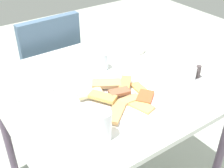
% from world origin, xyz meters
% --- Properties ---
extents(dining_table, '(1.02, 0.95, 0.75)m').
position_xyz_m(dining_table, '(0.00, 0.00, 0.67)').
color(dining_table, white).
rests_on(dining_table, ground_plane).
extents(dining_chair, '(0.44, 0.44, 0.91)m').
position_xyz_m(dining_chair, '(-0.04, 0.69, 0.51)').
color(dining_chair, '#48627D').
rests_on(dining_chair, ground_plane).
extents(pide_platter, '(0.35, 0.35, 0.05)m').
position_xyz_m(pide_platter, '(-0.03, -0.14, 0.76)').
color(pide_platter, white).
rests_on(pide_platter, dining_table).
extents(salad_plate_greens, '(0.20, 0.20, 0.05)m').
position_xyz_m(salad_plate_greens, '(0.31, 0.17, 0.77)').
color(salad_plate_greens, white).
rests_on(salad_plate_greens, dining_table).
extents(soda_can, '(0.08, 0.08, 0.12)m').
position_xyz_m(soda_can, '(-0.23, -0.30, 0.81)').
color(soda_can, silver).
rests_on(soda_can, dining_table).
extents(drinking_glass, '(0.07, 0.07, 0.09)m').
position_xyz_m(drinking_glass, '(0.05, 0.14, 0.79)').
color(drinking_glass, silver).
rests_on(drinking_glass, dining_table).
extents(paper_napkin, '(0.15, 0.15, 0.00)m').
position_xyz_m(paper_napkin, '(-0.33, 0.10, 0.75)').
color(paper_napkin, white).
rests_on(paper_napkin, dining_table).
extents(fork, '(0.17, 0.07, 0.00)m').
position_xyz_m(fork, '(-0.33, 0.08, 0.76)').
color(fork, silver).
rests_on(fork, paper_napkin).
extents(spoon, '(0.20, 0.06, 0.00)m').
position_xyz_m(spoon, '(-0.33, 0.12, 0.76)').
color(spoon, silver).
rests_on(spoon, paper_napkin).
extents(condiment_caddy, '(0.11, 0.11, 0.08)m').
position_xyz_m(condiment_caddy, '(0.37, -0.22, 0.77)').
color(condiment_caddy, '#B2B2B7').
rests_on(condiment_caddy, dining_table).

